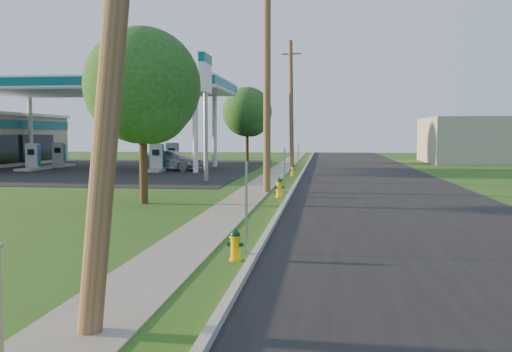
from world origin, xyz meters
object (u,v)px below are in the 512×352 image
at_px(hydrant_far, 293,170).
at_px(hydrant_mid, 279,188).
at_px(fuel_pump_sw, 59,158).
at_px(utility_pole_mid, 267,79).
at_px(tree_lot, 248,114).
at_px(tree_verge, 144,90).
at_px(fuel_pump_nw, 33,160).
at_px(fuel_pump_ne, 157,161).
at_px(utility_pole_far, 291,104).
at_px(price_pylon, 205,81).
at_px(hydrant_near, 235,245).
at_px(car_silver, 170,160).
at_px(fuel_pump_se, 172,158).

bearing_deg(hydrant_far, hydrant_mid, -89.48).
distance_m(fuel_pump_sw, hydrant_far, 19.89).
bearing_deg(utility_pole_mid, tree_lot, 99.49).
bearing_deg(tree_verge, fuel_pump_nw, 128.20).
xyz_separation_m(fuel_pump_ne, hydrant_mid, (9.60, -14.93, -0.32)).
xyz_separation_m(utility_pole_far, tree_lot, (-4.32, 7.85, -0.45)).
xyz_separation_m(utility_pole_far, fuel_pump_nw, (-17.90, -5.00, -4.08)).
height_order(fuel_pump_ne, price_pylon, price_pylon).
bearing_deg(tree_lot, fuel_pump_nw, -136.57).
height_order(utility_pole_far, hydrant_near, utility_pole_far).
bearing_deg(price_pylon, car_silver, 116.99).
bearing_deg(price_pylon, tree_lot, 91.18).
bearing_deg(price_pylon, utility_pole_far, 72.67).
xyz_separation_m(utility_pole_far, price_pylon, (-3.90, -12.50, 0.63)).
height_order(tree_verge, hydrant_far, tree_verge).
bearing_deg(utility_pole_far, hydrant_far, -85.91).
distance_m(fuel_pump_sw, tree_lot, 16.61).
xyz_separation_m(tree_lot, hydrant_mid, (5.02, -27.78, -3.95)).
bearing_deg(hydrant_near, fuel_pump_sw, 121.36).
relative_size(utility_pole_mid, tree_lot, 1.45).
bearing_deg(hydrant_near, tree_lot, 97.29).
xyz_separation_m(fuel_pump_nw, hydrant_near, (18.62, -26.55, -0.40)).
distance_m(price_pylon, hydrant_near, 20.26).
bearing_deg(fuel_pump_sw, tree_lot, 33.10).
relative_size(utility_pole_mid, hydrant_near, 14.81).
distance_m(utility_pole_mid, price_pylon, 6.76).
height_order(price_pylon, hydrant_mid, price_pylon).
xyz_separation_m(tree_verge, car_silver, (-4.19, 18.61, -3.41)).
bearing_deg(fuel_pump_se, car_silver, -77.33).
bearing_deg(hydrant_mid, hydrant_near, -89.90).
bearing_deg(fuel_pump_se, fuel_pump_nw, -156.04).
bearing_deg(fuel_pump_nw, hydrant_near, -54.96).
relative_size(tree_lot, car_silver, 1.50).
xyz_separation_m(hydrant_near, car_silver, (-8.94, 27.54, 0.44)).
xyz_separation_m(hydrant_far, car_silver, (-8.82, 4.30, 0.42)).
relative_size(hydrant_near, hydrant_far, 0.93).
xyz_separation_m(price_pylon, car_silver, (-4.32, 8.49, -4.67)).
height_order(fuel_pump_se, tree_lot, tree_lot).
relative_size(price_pylon, car_silver, 1.52).
bearing_deg(car_silver, tree_lot, -3.68).
xyz_separation_m(fuel_pump_se, tree_verge, (4.87, -21.62, 3.45)).
xyz_separation_m(fuel_pump_ne, fuel_pump_se, (0.00, 4.00, 0.00)).
relative_size(utility_pole_far, fuel_pump_nw, 2.97).
bearing_deg(hydrant_mid, fuel_pump_sw, 134.50).
xyz_separation_m(fuel_pump_nw, fuel_pump_se, (9.00, 4.00, 0.00)).
relative_size(tree_lot, hydrant_far, 9.48).
relative_size(utility_pole_far, hydrant_mid, 11.55).
bearing_deg(fuel_pump_nw, tree_verge, -51.80).
height_order(hydrant_mid, car_silver, car_silver).
relative_size(utility_pole_far, fuel_pump_sw, 2.97).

